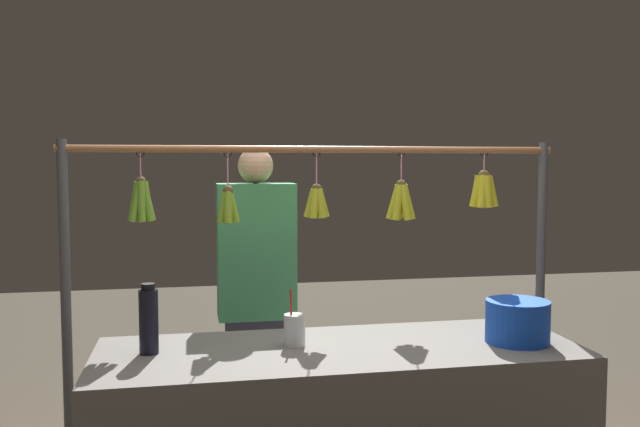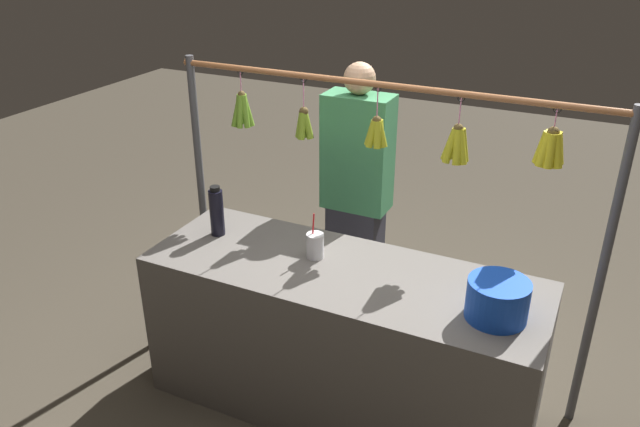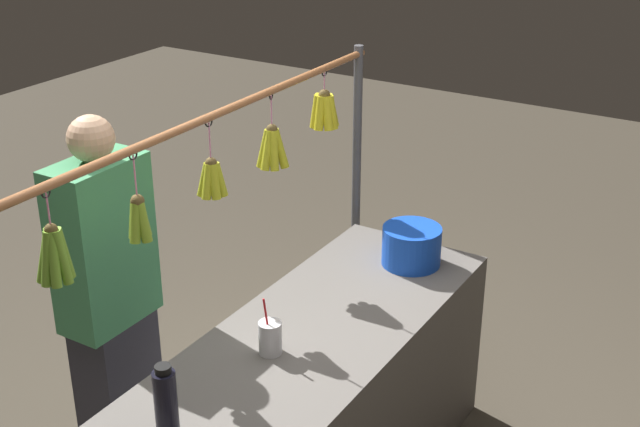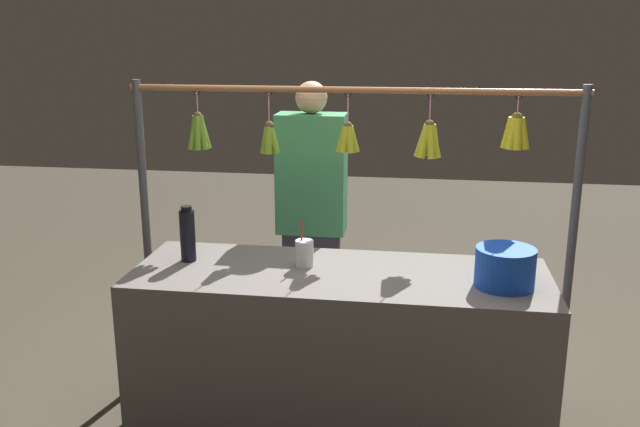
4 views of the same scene
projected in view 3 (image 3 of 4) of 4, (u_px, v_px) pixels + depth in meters
name	position (u px, v px, depth m)	size (l,w,h in m)	color
market_counter	(309.00, 422.00, 3.49)	(1.95, 0.69, 0.83)	#66605B
display_rack	(224.00, 216.00, 3.40)	(2.30, 0.14, 1.68)	#4C4C51
water_bottle	(166.00, 404.00, 2.71)	(0.07, 0.07, 0.28)	black
blue_bucket	(412.00, 246.00, 3.83)	(0.26, 0.26, 0.18)	blue
drink_cup	(270.00, 338.00, 3.19)	(0.09, 0.09, 0.23)	silver
vendor_person	(111.00, 312.00, 3.50)	(0.39, 0.21, 1.65)	#2D2D38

